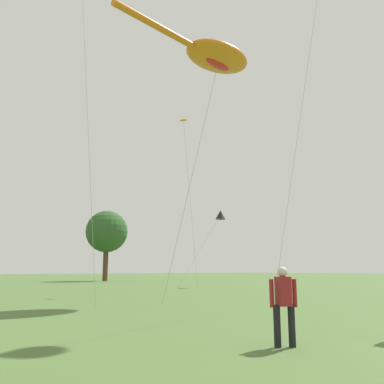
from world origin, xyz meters
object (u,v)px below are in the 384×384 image
at_px(person_child_front, 283,300).
at_px(small_kite_diamond_red, 220,215).
at_px(big_show_kite, 215,56).
at_px(small_kite_streamer_purple, 184,129).
at_px(tree_pine_center, 107,232).

bearing_deg(person_child_front, small_kite_diamond_red, -6.96).
bearing_deg(person_child_front, big_show_kite, -3.26).
xyz_separation_m(person_child_front, small_kite_diamond_red, (19.19, 22.43, 5.61)).
bearing_deg(small_kite_streamer_purple, tree_pine_center, 132.11).
bearing_deg(tree_pine_center, big_show_kite, -108.52).
xyz_separation_m(small_kite_streamer_purple, tree_pine_center, (9.13, 29.20, -5.01)).
xyz_separation_m(big_show_kite, small_kite_streamer_purple, (2.86, 6.57, -2.01)).
bearing_deg(big_show_kite, tree_pine_center, 64.48).
bearing_deg(small_kite_diamond_red, tree_pine_center, 12.08).
xyz_separation_m(small_kite_diamond_red, small_kite_streamer_purple, (-8.19, -5.00, 5.19)).
xyz_separation_m(big_show_kite, tree_pine_center, (11.99, 35.77, -7.03)).
distance_m(big_show_kite, small_kite_diamond_red, 17.54).
bearing_deg(small_kite_streamer_purple, small_kite_diamond_red, 90.84).
height_order(big_show_kite, person_child_front, big_show_kite).
relative_size(person_child_front, small_kite_streamer_purple, 0.13).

